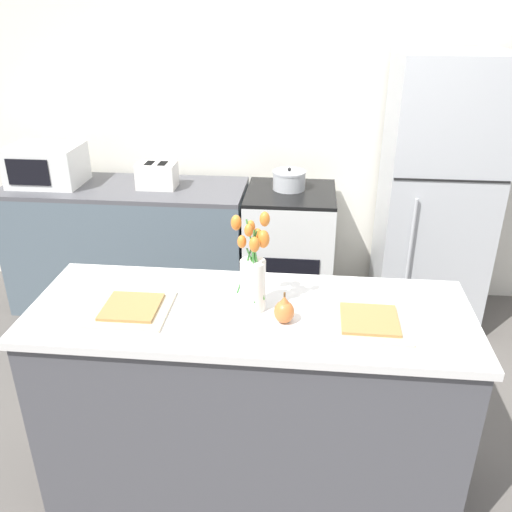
# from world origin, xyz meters

# --- Properties ---
(ground_plane) EXTENTS (10.00, 10.00, 0.00)m
(ground_plane) POSITION_xyz_m (0.00, 0.00, 0.00)
(ground_plane) COLOR #59544F
(back_wall) EXTENTS (5.20, 0.08, 2.70)m
(back_wall) POSITION_xyz_m (0.00, 2.00, 1.35)
(back_wall) COLOR silver
(back_wall) RESTS_ON ground_plane
(kitchen_island) EXTENTS (1.80, 0.66, 0.95)m
(kitchen_island) POSITION_xyz_m (0.00, 0.00, 0.48)
(kitchen_island) COLOR #4C4C51
(kitchen_island) RESTS_ON ground_plane
(back_counter) EXTENTS (1.68, 0.60, 0.92)m
(back_counter) POSITION_xyz_m (-1.06, 1.60, 0.46)
(back_counter) COLOR slate
(back_counter) RESTS_ON ground_plane
(stove_range) EXTENTS (0.60, 0.61, 0.92)m
(stove_range) POSITION_xyz_m (0.10, 1.60, 0.46)
(stove_range) COLOR silver
(stove_range) RESTS_ON ground_plane
(refrigerator) EXTENTS (0.68, 0.67, 1.81)m
(refrigerator) POSITION_xyz_m (1.05, 1.60, 0.91)
(refrigerator) COLOR #B7BABC
(refrigerator) RESTS_ON ground_plane
(flower_vase) EXTENTS (0.15, 0.14, 0.43)m
(flower_vase) POSITION_xyz_m (0.01, 0.01, 1.11)
(flower_vase) COLOR silver
(flower_vase) RESTS_ON kitchen_island
(pear_figurine) EXTENTS (0.08, 0.08, 0.13)m
(pear_figurine) POSITION_xyz_m (0.14, -0.08, 1.00)
(pear_figurine) COLOR #C66B33
(pear_figurine) RESTS_ON kitchen_island
(plate_setting_left) EXTENTS (0.31, 0.31, 0.02)m
(plate_setting_left) POSITION_xyz_m (-0.47, -0.06, 0.96)
(plate_setting_left) COLOR beige
(plate_setting_left) RESTS_ON kitchen_island
(plate_setting_right) EXTENTS (0.31, 0.31, 0.02)m
(plate_setting_right) POSITION_xyz_m (0.47, -0.06, 0.96)
(plate_setting_right) COLOR beige
(plate_setting_right) RESTS_ON kitchen_island
(toaster) EXTENTS (0.28, 0.18, 0.17)m
(toaster) POSITION_xyz_m (-0.81, 1.59, 1.00)
(toaster) COLOR silver
(toaster) RESTS_ON back_counter
(cooking_pot) EXTENTS (0.23, 0.23, 0.15)m
(cooking_pot) POSITION_xyz_m (0.08, 1.65, 0.98)
(cooking_pot) COLOR #B2B5B7
(cooking_pot) RESTS_ON stove_range
(microwave) EXTENTS (0.48, 0.37, 0.27)m
(microwave) POSITION_xyz_m (-1.59, 1.60, 1.05)
(microwave) COLOR white
(microwave) RESTS_ON back_counter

